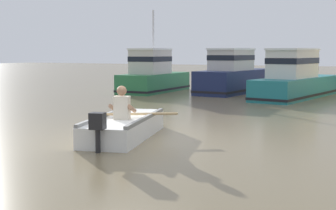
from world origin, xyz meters
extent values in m
plane|color=#7A6B4C|center=(0.00, 0.00, 0.00)|extent=(120.00, 120.00, 0.00)
cylinder|color=brown|center=(0.17, 16.27, 0.53)|extent=(0.24, 0.24, 1.06)
cube|color=white|center=(-0.16, -0.10, 0.22)|extent=(1.87, 3.28, 0.44)
cube|color=white|center=(-0.61, 1.57, 0.22)|extent=(0.69, 0.54, 0.42)
cube|color=gray|center=(-0.65, -0.24, 0.47)|extent=(0.87, 2.95, 0.08)
cube|color=gray|center=(0.34, 0.03, 0.47)|extent=(0.87, 2.95, 0.08)
cube|color=white|center=(-0.13, -0.20, 0.40)|extent=(1.05, 0.53, 0.06)
cylinder|color=black|center=(0.27, -1.70, 0.27)|extent=(0.12, 0.12, 0.54)
cube|color=black|center=(0.27, -1.70, 0.62)|extent=(0.33, 0.30, 0.32)
cube|color=beige|center=(-0.12, -0.25, 0.70)|extent=(0.39, 0.30, 0.52)
sphere|color=#9E7051|center=(-0.12, -0.25, 1.08)|extent=(0.22, 0.22, 0.22)
cylinder|color=#9E7051|center=(-0.34, -0.26, 0.68)|extent=(0.20, 0.43, 0.23)
cylinder|color=#9E7051|center=(0.08, -0.14, 0.68)|extent=(0.20, 0.43, 0.23)
cylinder|color=tan|center=(-0.10, 0.27, 0.50)|extent=(1.71, 1.14, 0.06)
cube|color=#287042|center=(-5.65, 11.18, 0.45)|extent=(1.81, 4.71, 0.90)
cube|color=black|center=(-5.65, 11.18, 0.16)|extent=(1.85, 4.75, 0.10)
cube|color=beige|center=(-5.64, 10.76, 1.47)|extent=(1.38, 1.99, 1.14)
cube|color=black|center=(-5.64, 10.76, 1.61)|extent=(1.41, 2.02, 0.24)
cube|color=white|center=(-5.64, 10.76, 2.08)|extent=(1.45, 2.09, 0.08)
cylinder|color=silver|center=(-5.65, 11.07, 2.43)|extent=(0.10, 0.10, 3.06)
cube|color=#19234C|center=(-1.98, 12.65, 0.54)|extent=(2.22, 5.73, 1.09)
cube|color=black|center=(-1.98, 12.65, 0.19)|extent=(2.27, 5.78, 0.10)
cube|color=beige|center=(-2.03, 12.15, 1.56)|extent=(1.55, 2.46, 0.95)
cube|color=black|center=(-2.03, 12.15, 1.68)|extent=(1.59, 2.50, 0.24)
cube|color=white|center=(-2.03, 12.15, 2.08)|extent=(1.63, 2.59, 0.08)
cube|color=#1E727A|center=(1.23, 11.45, 0.43)|extent=(2.57, 6.60, 0.87)
cube|color=black|center=(1.23, 11.45, 0.15)|extent=(2.61, 6.65, 0.10)
cube|color=silver|center=(1.14, 10.87, 1.44)|extent=(1.67, 2.86, 1.14)
cube|color=black|center=(1.14, 10.87, 1.58)|extent=(1.70, 2.89, 0.24)
cube|color=white|center=(1.14, 10.87, 2.05)|extent=(1.75, 3.00, 0.08)
camera|label=1|loc=(5.53, -8.90, 1.92)|focal=49.97mm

